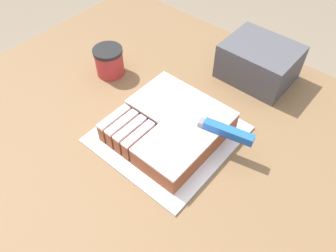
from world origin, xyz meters
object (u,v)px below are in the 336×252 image
object	(u,v)px
knife	(217,128)
storage_box	(259,62)
cake_board	(168,134)
coffee_cup	(109,61)
cake	(171,126)

from	to	relation	value
knife	storage_box	size ratio (longest dim) A/B	1.53
cake_board	coffee_cup	xyz separation A→B (m)	(-0.30, 0.08, 0.04)
cake_board	storage_box	size ratio (longest dim) A/B	1.60
coffee_cup	cake	bearing A→B (deg)	-13.28
knife	storage_box	distance (m)	0.31
cake	coffee_cup	distance (m)	0.31
cake_board	coffee_cup	bearing A→B (deg)	165.66
cake_board	storage_box	bearing A→B (deg)	81.24
cake	coffee_cup	world-z (taller)	coffee_cup
coffee_cup	cake_board	bearing A→B (deg)	-14.34
cake_board	coffee_cup	size ratio (longest dim) A/B	3.71
cake_board	knife	bearing A→B (deg)	21.55
cake_board	knife	size ratio (longest dim) A/B	1.04
cake_board	cake	world-z (taller)	cake
coffee_cup	knife	bearing A→B (deg)	-4.36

